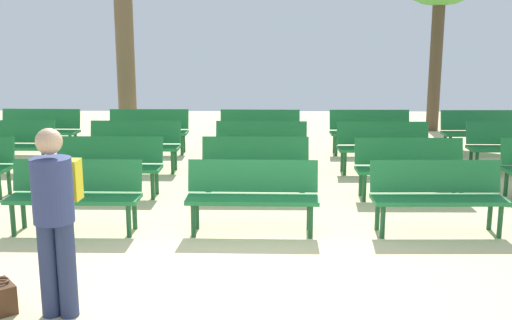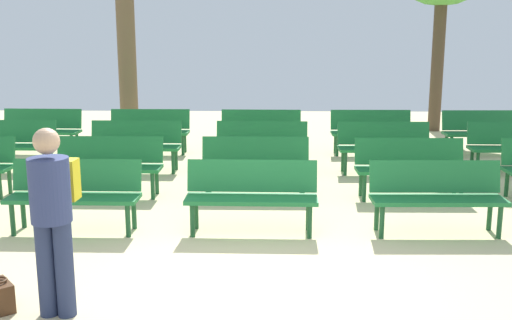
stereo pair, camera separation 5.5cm
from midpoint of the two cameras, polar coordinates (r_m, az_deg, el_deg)
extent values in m
plane|color=beige|center=(6.16, -0.41, -11.26)|extent=(26.24, 26.24, 0.00)
cube|color=#1E7238|center=(7.78, -16.47, -3.45)|extent=(1.60, 0.45, 0.05)
cube|color=#1E7238|center=(7.90, -16.13, -1.35)|extent=(1.60, 0.14, 0.40)
cylinder|color=#194C28|center=(7.94, -21.56, -5.19)|extent=(0.06, 0.06, 0.40)
cylinder|color=#194C28|center=(7.50, -11.64, -5.56)|extent=(0.06, 0.06, 0.40)
cylinder|color=#194C28|center=(8.22, -20.69, -4.55)|extent=(0.06, 0.06, 0.40)
cylinder|color=#194C28|center=(7.80, -11.10, -4.86)|extent=(0.06, 0.06, 0.40)
cube|color=#1E7238|center=(7.42, -0.22, -3.69)|extent=(1.61, 0.46, 0.05)
cube|color=#1E7238|center=(7.55, -0.16, -1.49)|extent=(1.60, 0.15, 0.40)
cylinder|color=#194C28|center=(7.39, -5.73, -5.65)|extent=(0.06, 0.06, 0.40)
cylinder|color=#194C28|center=(7.33, 5.23, -5.77)|extent=(0.06, 0.06, 0.40)
cylinder|color=#194C28|center=(7.69, -5.41, -4.93)|extent=(0.06, 0.06, 0.40)
cylinder|color=#194C28|center=(7.64, 5.10, -5.05)|extent=(0.06, 0.06, 0.40)
cube|color=#1E7238|center=(7.71, 16.80, -3.59)|extent=(1.61, 0.47, 0.05)
cube|color=#1E7238|center=(7.84, 16.49, -1.48)|extent=(1.60, 0.15, 0.40)
cylinder|color=#194C28|center=(7.46, 11.85, -5.68)|extent=(0.06, 0.06, 0.40)
cylinder|color=#194C28|center=(7.86, 21.94, -5.40)|extent=(0.06, 0.06, 0.40)
cylinder|color=#194C28|center=(7.76, 11.38, -4.97)|extent=(0.06, 0.06, 0.40)
cylinder|color=#194C28|center=(8.14, 21.12, -4.74)|extent=(0.06, 0.06, 0.40)
cylinder|color=#194C28|center=(9.71, -22.61, -2.25)|extent=(0.06, 0.06, 0.40)
cylinder|color=#194C28|center=(9.99, -21.83, -1.81)|extent=(0.06, 0.06, 0.40)
cube|color=#1E7238|center=(9.34, -13.51, -0.75)|extent=(1.60, 0.46, 0.05)
cube|color=#1E7238|center=(9.48, -13.27, 0.96)|extent=(1.60, 0.14, 0.40)
cylinder|color=#194C28|center=(9.45, -17.80, -2.26)|extent=(0.06, 0.06, 0.40)
cylinder|color=#194C28|center=(9.08, -9.44, -2.41)|extent=(0.06, 0.06, 0.40)
cylinder|color=#194C28|center=(9.75, -17.18, -1.80)|extent=(0.06, 0.06, 0.40)
cylinder|color=#194C28|center=(9.39, -9.06, -1.93)|extent=(0.06, 0.06, 0.40)
cube|color=#1E7238|center=(9.05, 0.10, -0.81)|extent=(1.60, 0.45, 0.05)
cube|color=#1E7238|center=(9.20, 0.12, 0.95)|extent=(1.60, 0.13, 0.40)
cylinder|color=#194C28|center=(8.99, -4.38, -2.43)|extent=(0.06, 0.06, 0.40)
cylinder|color=#194C28|center=(8.97, 4.57, -2.47)|extent=(0.06, 0.06, 0.40)
cylinder|color=#194C28|center=(9.30, -4.20, -1.94)|extent=(0.06, 0.06, 0.40)
cylinder|color=#194C28|center=(9.28, 4.45, -1.98)|extent=(0.06, 0.06, 0.40)
cube|color=#1E7238|center=(9.22, 14.42, -0.95)|extent=(1.60, 0.45, 0.05)
cube|color=#1E7238|center=(9.36, 14.21, 0.78)|extent=(1.60, 0.13, 0.40)
cylinder|color=#194C28|center=(8.98, 10.23, -2.60)|extent=(0.06, 0.06, 0.40)
cylinder|color=#194C28|center=(9.32, 18.76, -2.53)|extent=(0.06, 0.06, 0.40)
cylinder|color=#194C28|center=(9.29, 9.92, -2.10)|extent=(0.06, 0.06, 0.40)
cylinder|color=#194C28|center=(9.61, 18.19, -2.06)|extent=(0.06, 0.06, 0.40)
cylinder|color=#194C28|center=(9.86, 22.48, -2.03)|extent=(0.06, 0.06, 0.40)
cube|color=#1E7238|center=(11.62, -21.99, 1.16)|extent=(1.60, 0.46, 0.05)
cube|color=#1E7238|center=(11.76, -21.69, 2.51)|extent=(1.60, 0.14, 0.40)
cylinder|color=#194C28|center=(11.25, -18.96, -0.13)|extent=(0.06, 0.06, 0.40)
cylinder|color=#194C28|center=(11.54, -18.40, 0.20)|extent=(0.06, 0.06, 0.40)
cube|color=#1E7238|center=(10.90, -11.11, 1.15)|extent=(1.60, 0.46, 0.05)
cube|color=#1E7238|center=(11.05, -10.94, 2.59)|extent=(1.60, 0.14, 0.40)
cylinder|color=#194C28|center=(10.97, -14.81, -0.16)|extent=(0.06, 0.06, 0.40)
cylinder|color=#194C28|center=(10.66, -7.58, -0.22)|extent=(0.06, 0.06, 0.40)
cylinder|color=#194C28|center=(11.28, -14.36, 0.18)|extent=(0.06, 0.06, 0.40)
cylinder|color=#194C28|center=(10.97, -7.31, 0.13)|extent=(0.06, 0.06, 0.40)
cube|color=#1E7238|center=(10.64, 0.66, 1.11)|extent=(1.61, 0.48, 0.05)
cube|color=#1E7238|center=(10.79, 0.70, 2.59)|extent=(1.60, 0.17, 0.40)
cylinder|color=#194C28|center=(10.58, -3.17, -0.23)|extent=(0.06, 0.06, 0.40)
cylinder|color=#194C28|center=(10.52, 4.43, -0.31)|extent=(0.06, 0.06, 0.40)
cylinder|color=#194C28|center=(10.89, -3.00, 0.13)|extent=(0.06, 0.06, 0.40)
cylinder|color=#194C28|center=(10.84, 4.39, 0.05)|extent=(0.06, 0.06, 0.40)
cube|color=#1E7238|center=(10.79, 12.07, 1.00)|extent=(1.61, 0.47, 0.05)
cube|color=#1E7238|center=(10.94, 11.92, 2.46)|extent=(1.60, 0.15, 0.40)
cylinder|color=#194C28|center=(10.56, 8.47, -0.36)|extent=(0.06, 0.06, 0.40)
cylinder|color=#194C28|center=(10.85, 15.81, -0.36)|extent=(0.06, 0.06, 0.40)
cylinder|color=#194C28|center=(10.87, 8.24, 0.00)|extent=(0.06, 0.06, 0.40)
cylinder|color=#194C28|center=(11.15, 15.38, -0.01)|extent=(0.06, 0.06, 0.40)
cylinder|color=#194C28|center=(11.14, 20.07, -0.32)|extent=(0.06, 0.06, 0.40)
cylinder|color=#194C28|center=(11.44, 19.59, 0.02)|extent=(0.06, 0.06, 0.40)
cube|color=#1E7238|center=(13.10, -19.39, 2.48)|extent=(1.61, 0.49, 0.05)
cube|color=#1E7238|center=(13.25, -19.14, 3.67)|extent=(1.60, 0.17, 0.40)
cylinder|color=#194C28|center=(13.27, -22.38, 1.38)|extent=(0.06, 0.06, 0.40)
cylinder|color=#194C28|center=(12.74, -16.67, 1.37)|extent=(0.06, 0.06, 0.40)
cylinder|color=#194C28|center=(13.56, -21.81, 1.63)|extent=(0.06, 0.06, 0.40)
cylinder|color=#194C28|center=(13.04, -16.21, 1.63)|extent=(0.06, 0.06, 0.40)
cube|color=#1E7238|center=(12.48, -9.82, 2.54)|extent=(1.60, 0.45, 0.05)
cube|color=#1E7238|center=(12.63, -9.70, 3.79)|extent=(1.60, 0.13, 0.40)
cylinder|color=#194C28|center=(12.51, -13.07, 1.38)|extent=(0.06, 0.06, 0.40)
cylinder|color=#194C28|center=(12.25, -6.70, 1.38)|extent=(0.06, 0.06, 0.40)
cylinder|color=#194C28|center=(12.82, -12.73, 1.64)|extent=(0.06, 0.06, 0.40)
cylinder|color=#194C28|center=(12.56, -6.51, 1.65)|extent=(0.06, 0.06, 0.40)
cube|color=#1E7238|center=(12.22, 0.58, 2.52)|extent=(1.61, 0.46, 0.05)
cube|color=#1E7238|center=(12.38, 0.60, 3.79)|extent=(1.60, 0.15, 0.40)
cylinder|color=#194C28|center=(12.14, -2.75, 1.36)|extent=(0.06, 0.06, 0.40)
cylinder|color=#194C28|center=(12.10, 3.87, 1.31)|extent=(0.06, 0.06, 0.40)
cylinder|color=#194C28|center=(12.45, -2.63, 1.63)|extent=(0.06, 0.06, 0.40)
cylinder|color=#194C28|center=(12.42, 3.83, 1.58)|extent=(0.06, 0.06, 0.40)
cube|color=#1E7238|center=(12.40, 10.86, 2.45)|extent=(1.60, 0.46, 0.05)
cube|color=#1E7238|center=(12.55, 10.74, 3.70)|extent=(1.60, 0.14, 0.40)
cylinder|color=#194C28|center=(12.18, 7.70, 1.29)|extent=(0.06, 0.06, 0.40)
cylinder|color=#194C28|center=(12.43, 14.12, 1.25)|extent=(0.06, 0.06, 0.40)
cylinder|color=#194C28|center=(12.49, 7.53, 1.57)|extent=(0.06, 0.06, 0.40)
cylinder|color=#194C28|center=(12.73, 13.80, 1.52)|extent=(0.06, 0.06, 0.40)
cube|color=#1E7238|center=(12.94, 20.65, 2.28)|extent=(1.61, 0.47, 0.05)
cube|color=#1E7238|center=(13.08, 20.43, 3.48)|extent=(1.60, 0.16, 0.40)
cylinder|color=#194C28|center=(12.59, 17.85, 1.18)|extent=(0.06, 0.06, 0.40)
cylinder|color=#194C28|center=(12.89, 17.42, 1.44)|extent=(0.06, 0.06, 0.40)
cylinder|color=#4C3A28|center=(15.71, 16.68, 9.14)|extent=(0.30, 0.30, 3.60)
cylinder|color=brown|center=(14.32, -11.81, 9.06)|extent=(0.41, 0.41, 3.55)
cylinder|color=navy|center=(5.57, -17.14, -9.69)|extent=(0.16, 0.16, 0.85)
cylinder|color=navy|center=(5.63, -18.68, -9.57)|extent=(0.16, 0.16, 0.85)
cylinder|color=navy|center=(5.39, -18.38, -2.67)|extent=(0.36, 0.36, 0.55)
sphere|color=tan|center=(5.30, -18.68, 1.67)|extent=(0.22, 0.22, 0.22)
cube|color=yellow|center=(5.61, -17.40, -1.74)|extent=(0.29, 0.19, 0.36)
camera|label=1|loc=(0.03, -89.83, 0.04)|focal=42.93mm
camera|label=2|loc=(0.03, 90.17, -0.04)|focal=42.93mm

